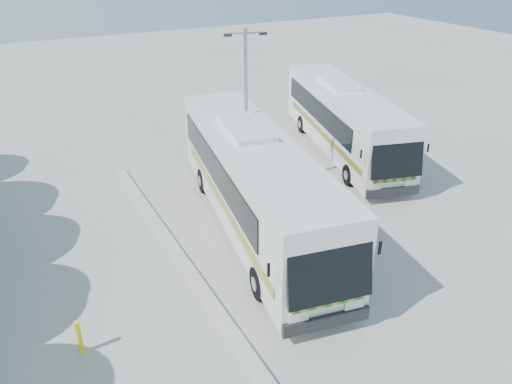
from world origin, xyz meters
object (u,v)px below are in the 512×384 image
lamppost (246,108)px  coach_adjacent (343,119)px  bollard (79,338)px  coach_main (255,181)px

lamppost → coach_adjacent: bearing=28.0°
bollard → coach_main: bearing=26.9°
coach_main → coach_adjacent: (7.87, 4.84, -0.16)m
coach_adjacent → bollard: size_ratio=11.42×
coach_adjacent → lamppost: (-6.72, -1.88, 2.12)m
coach_adjacent → lamppost: lamppost is taller
coach_main → bollard: bearing=-143.4°
lamppost → bollard: lamppost is taller
coach_main → coach_adjacent: 9.24m
coach_main → bollard: size_ratio=12.43×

